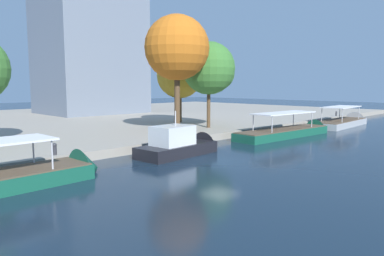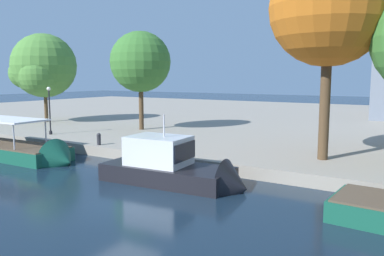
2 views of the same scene
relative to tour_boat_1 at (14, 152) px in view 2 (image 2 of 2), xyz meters
The scene contains 9 objects.
ground_plane 13.99m from the tour_boat_1, 14.92° to the right, with size 220.00×220.00×0.00m, color #142333.
dock_promenade 33.68m from the tour_boat_1, 66.35° to the left, with size 120.00×55.00×0.73m, color gray.
tour_boat_1 is the anchor object (origin of this frame).
motor_yacht_2 13.54m from the tour_boat_1, ahead, with size 8.24×3.39×4.79m.
mooring_bollard_0 5.90m from the tour_boat_1, 42.55° to the left, with size 0.31×0.31×0.88m.
lamp_post 6.86m from the tour_boat_1, 119.13° to the left, with size 0.33×0.33×4.08m.
tree_0 17.41m from the tour_boat_1, 135.49° to the left, with size 6.93×6.93×9.61m.
tree_3 14.19m from the tour_boat_1, 83.60° to the left, with size 5.60×5.60×9.11m.
tree_4 22.81m from the tour_boat_1, 21.45° to the left, with size 6.85×6.85×12.32m.
Camera 2 is at (11.42, -12.60, 5.61)m, focal length 36.57 mm.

